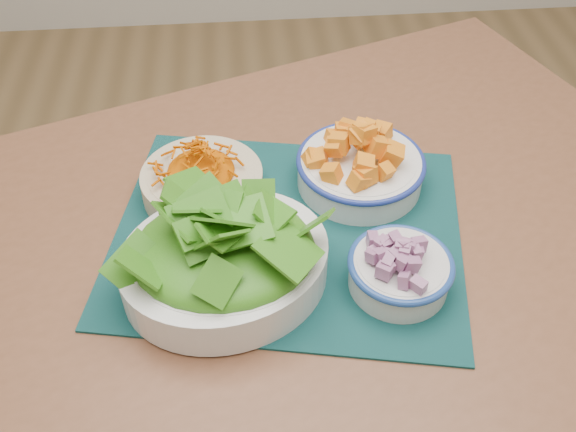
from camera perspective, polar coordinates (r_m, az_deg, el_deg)
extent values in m
plane|color=#9F7B4D|center=(1.61, 9.22, -18.03)|extent=(4.00, 4.00, 0.00)
cube|color=brown|center=(0.93, 0.78, -2.36)|extent=(1.46, 1.21, 0.04)
cylinder|color=brown|center=(1.64, 13.17, 3.17)|extent=(0.06, 0.06, 0.71)
cube|color=black|center=(0.92, 0.00, -1.42)|extent=(0.56, 0.49, 0.00)
cylinder|color=beige|center=(0.97, -7.60, 2.91)|extent=(0.19, 0.19, 0.04)
ellipsoid|color=#D25D00|center=(0.95, -7.81, 4.53)|extent=(0.16, 0.16, 0.03)
cylinder|color=silver|center=(0.98, 6.41, 3.98)|extent=(0.19, 0.19, 0.05)
torus|color=navy|center=(0.97, 6.50, 4.86)|extent=(0.19, 0.19, 0.01)
ellipsoid|color=orange|center=(0.95, 6.65, 6.26)|extent=(0.17, 0.17, 0.05)
ellipsoid|color=#216A0E|center=(0.79, -5.88, -1.73)|extent=(0.24, 0.20, 0.06)
cylinder|color=silver|center=(0.85, 9.86, -5.01)|extent=(0.16, 0.16, 0.05)
torus|color=#1F4391|center=(0.83, 10.02, -4.19)|extent=(0.14, 0.14, 0.01)
ellipsoid|color=#6C144C|center=(0.82, 10.17, -3.36)|extent=(0.11, 0.11, 0.03)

